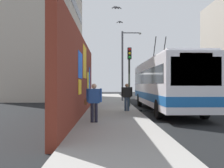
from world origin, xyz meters
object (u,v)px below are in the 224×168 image
object	(u,v)px
parked_car_white	(193,93)
traffic_light	(129,67)
street_lamp	(125,61)
parked_car_red	(178,92)
pedestrian_near_wall	(94,100)
pedestrian_at_curb	(127,95)
city_bus	(165,83)
parked_car_silver	(218,96)

from	to	relation	value
parked_car_white	traffic_light	xyz separation A→B (m)	(-7.69, 7.35, 2.18)
traffic_light	street_lamp	size ratio (longest dim) A/B	0.63
parked_car_red	parked_car_white	bearing A→B (deg)	180.00
pedestrian_near_wall	street_lamp	bearing A→B (deg)	-9.45
pedestrian_at_curb	city_bus	bearing A→B (deg)	-65.40
parked_car_silver	pedestrian_near_wall	distance (m)	13.21
city_bus	parked_car_silver	xyz separation A→B (m)	(3.58, -5.20, -1.00)
traffic_light	parked_car_white	bearing A→B (deg)	-43.71
parked_car_silver	street_lamp	bearing A→B (deg)	58.21
parked_car_silver	street_lamp	size ratio (longest dim) A/B	0.63
parked_car_silver	traffic_light	xyz separation A→B (m)	(-1.91, 7.35, 2.18)
parked_car_silver	pedestrian_near_wall	world-z (taller)	pedestrian_near_wall
pedestrian_at_curb	parked_car_white	bearing A→B (deg)	-36.38
parked_car_red	pedestrian_near_wall	bearing A→B (deg)	155.26
parked_car_white	pedestrian_near_wall	bearing A→B (deg)	147.55
pedestrian_near_wall	street_lamp	size ratio (longest dim) A/B	0.24
pedestrian_at_curb	street_lamp	size ratio (longest dim) A/B	0.24
city_bus	pedestrian_at_curb	bearing A→B (deg)	114.60
city_bus	street_lamp	distance (m)	8.61
parked_car_silver	street_lamp	distance (m)	9.10
city_bus	pedestrian_at_curb	distance (m)	2.90
city_bus	parked_car_white	distance (m)	10.75
parked_car_red	street_lamp	xyz separation A→B (m)	(-6.97, 7.23, 3.24)
pedestrian_near_wall	city_bus	bearing A→B (deg)	-37.59
city_bus	pedestrian_at_curb	size ratio (longest dim) A/B	6.93
parked_car_silver	parked_car_red	size ratio (longest dim) A/B	1.03
parked_car_white	pedestrian_at_curb	world-z (taller)	pedestrian_at_curb
parked_car_silver	parked_car_red	distance (m)	11.45
parked_car_red	street_lamp	size ratio (longest dim) A/B	0.61
parked_car_white	pedestrian_near_wall	size ratio (longest dim) A/B	2.52
parked_car_white	parked_car_red	bearing A→B (deg)	-0.00
parked_car_white	pedestrian_at_curb	distance (m)	13.08
city_bus	parked_car_red	world-z (taller)	city_bus
parked_car_white	parked_car_red	distance (m)	5.68
pedestrian_near_wall	street_lamp	world-z (taller)	street_lamp
parked_car_white	parked_car_red	xyz separation A→B (m)	(5.68, -0.00, 0.00)
parked_car_red	traffic_light	xyz separation A→B (m)	(-13.37, 7.35, 2.18)
pedestrian_near_wall	parked_car_silver	bearing A→B (deg)	-46.01
parked_car_red	pedestrian_near_wall	world-z (taller)	pedestrian_near_wall
city_bus	parked_car_red	distance (m)	15.94
parked_car_silver	traffic_light	world-z (taller)	traffic_light
city_bus	parked_car_white	world-z (taller)	city_bus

